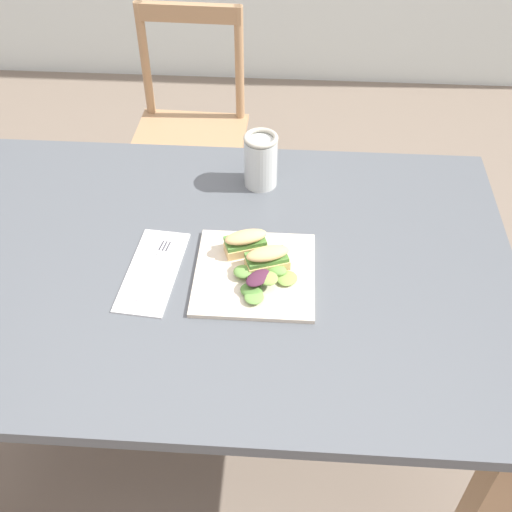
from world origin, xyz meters
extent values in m
plane|color=#7A6B5B|center=(0.00, 0.00, 0.00)|extent=(9.07, 9.07, 0.00)
cube|color=#51565B|center=(-0.04, -0.01, 0.72)|extent=(1.34, 0.89, 0.03)
cube|color=tan|center=(-0.64, 0.37, 0.35)|extent=(0.07, 0.07, 0.71)
cube|color=tan|center=(0.56, 0.37, 0.35)|extent=(0.07, 0.07, 0.71)
cylinder|color=tan|center=(-0.42, 0.73, 0.21)|extent=(0.03, 0.03, 0.43)
cylinder|color=tan|center=(-0.08, 0.71, 0.21)|extent=(0.03, 0.03, 0.43)
cylinder|color=tan|center=(-0.41, 1.07, 0.21)|extent=(0.03, 0.03, 0.43)
cylinder|color=tan|center=(-0.07, 1.05, 0.21)|extent=(0.03, 0.03, 0.43)
cube|color=tan|center=(-0.25, 0.89, 0.44)|extent=(0.41, 0.41, 0.02)
cylinder|color=tan|center=(-0.41, 1.08, 0.66)|extent=(0.03, 0.03, 0.42)
cylinder|color=tan|center=(-0.07, 1.06, 0.66)|extent=(0.03, 0.03, 0.42)
cube|color=tan|center=(-0.24, 1.07, 0.84)|extent=(0.36, 0.04, 0.06)
cube|color=beige|center=(0.06, -0.04, 0.74)|extent=(0.26, 0.26, 0.01)
cube|color=#DBB270|center=(0.08, -0.03, 0.76)|extent=(0.10, 0.07, 0.02)
cube|color=#518438|center=(0.08, -0.02, 0.78)|extent=(0.10, 0.07, 0.01)
ellipsoid|color=#DBB270|center=(0.08, -0.03, 0.79)|extent=(0.10, 0.07, 0.02)
cube|color=#DBB270|center=(0.03, 0.02, 0.76)|extent=(0.10, 0.07, 0.02)
cube|color=#518438|center=(0.03, 0.02, 0.78)|extent=(0.10, 0.07, 0.01)
ellipsoid|color=#DBB270|center=(0.03, 0.02, 0.79)|extent=(0.10, 0.07, 0.02)
ellipsoid|color=#518438|center=(0.05, -0.11, 0.76)|extent=(0.06, 0.06, 0.02)
ellipsoid|color=#4C2338|center=(0.06, -0.03, 0.76)|extent=(0.06, 0.06, 0.01)
ellipsoid|color=#3D7033|center=(0.06, -0.05, 0.76)|extent=(0.05, 0.05, 0.01)
ellipsoid|color=#6B9E47|center=(0.06, -0.13, 0.76)|extent=(0.06, 0.06, 0.01)
ellipsoid|color=#4C2338|center=(0.07, -0.09, 0.78)|extent=(0.07, 0.07, 0.01)
ellipsoid|color=#84A84C|center=(0.09, -0.09, 0.78)|extent=(0.06, 0.06, 0.01)
ellipsoid|color=#518438|center=(0.07, -0.06, 0.76)|extent=(0.07, 0.05, 0.01)
ellipsoid|color=#84A84C|center=(0.13, -0.06, 0.76)|extent=(0.06, 0.06, 0.01)
ellipsoid|color=#6B9E47|center=(0.10, -0.05, 0.76)|extent=(0.05, 0.04, 0.02)
ellipsoid|color=#3D7033|center=(0.07, -0.08, 0.77)|extent=(0.06, 0.05, 0.02)
ellipsoid|color=#6B9E47|center=(0.03, -0.06, 0.76)|extent=(0.05, 0.04, 0.02)
cube|color=white|center=(-0.17, -0.05, 0.74)|extent=(0.13, 0.27, 0.00)
cube|color=silver|center=(-0.17, -0.07, 0.75)|extent=(0.04, 0.14, 0.00)
cube|color=silver|center=(-0.16, 0.02, 0.75)|extent=(0.03, 0.05, 0.00)
cube|color=#38383D|center=(-0.15, 0.03, 0.75)|extent=(0.01, 0.03, 0.00)
cube|color=#38383D|center=(-0.15, 0.03, 0.75)|extent=(0.01, 0.03, 0.00)
cube|color=#38383D|center=(-0.16, 0.03, 0.75)|extent=(0.01, 0.03, 0.00)
cylinder|color=gold|center=(0.05, 0.28, 0.79)|extent=(0.07, 0.07, 0.10)
cylinder|color=silver|center=(0.05, 0.28, 0.80)|extent=(0.08, 0.08, 0.13)
torus|color=#B7B29E|center=(0.05, 0.28, 0.88)|extent=(0.08, 0.08, 0.01)
camera|label=1|loc=(0.12, -1.00, 1.73)|focal=44.36mm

